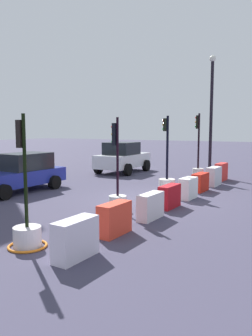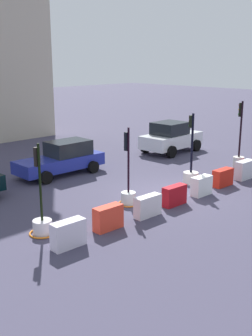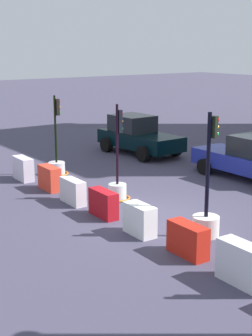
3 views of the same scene
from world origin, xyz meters
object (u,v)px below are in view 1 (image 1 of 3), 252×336
(construction_barrier_5, at_px, (200,182))
(construction_barrier_1, at_px, (114,219))
(car_white_van, at_px, (123,158))
(traffic_light_0, at_px, (27,229))
(traffic_light_3, at_px, (198,166))
(construction_barrier_2, at_px, (151,206))
(construction_barrier_0, at_px, (76,239))
(construction_barrier_4, at_px, (188,188))
(street_lamp_post, at_px, (211,108))
(traffic_light_2, at_px, (167,178))
(traffic_light_1, at_px, (117,197))
(construction_barrier_7, at_px, (221,172))
(construction_barrier_6, at_px, (214,176))
(car_blue_estate, at_px, (19,173))
(construction_barrier_3, at_px, (169,197))

(construction_barrier_5, bearing_deg, construction_barrier_1, 179.67)
(car_white_van, bearing_deg, traffic_light_0, -159.02)
(traffic_light_3, height_order, construction_barrier_2, traffic_light_3)
(construction_barrier_0, relative_size, construction_barrier_4, 1.12)
(street_lamp_post, bearing_deg, traffic_light_2, 177.66)
(traffic_light_1, relative_size, construction_barrier_5, 2.76)
(construction_barrier_1, distance_m, construction_barrier_7, 10.61)
(construction_barrier_5, xyz_separation_m, construction_barrier_6, (1.75, -0.11, 0.05))
(car_blue_estate, bearing_deg, construction_barrier_2, -100.66)
(traffic_light_0, distance_m, car_white_van, 13.64)
(construction_barrier_2, bearing_deg, construction_barrier_5, 1.13)
(construction_barrier_4, xyz_separation_m, car_white_van, (5.67, 6.25, 0.51))
(construction_barrier_4, distance_m, construction_barrier_6, 3.53)
(construction_barrier_2, bearing_deg, traffic_light_3, 8.79)
(construction_barrier_4, xyz_separation_m, construction_barrier_7, (5.34, 0.07, 0.04))
(traffic_light_1, xyz_separation_m, traffic_light_3, (8.28, -0.08, 0.23))
(construction_barrier_0, distance_m, car_blue_estate, 8.48)
(construction_barrier_3, height_order, construction_barrier_7, construction_barrier_7)
(construction_barrier_1, bearing_deg, construction_barrier_0, -175.28)
(construction_barrier_2, height_order, construction_barrier_5, construction_barrier_5)
(traffic_light_3, distance_m, construction_barrier_4, 5.45)
(traffic_light_3, relative_size, construction_barrier_1, 3.27)
(car_blue_estate, bearing_deg, traffic_light_1, -99.02)
(construction_barrier_2, bearing_deg, construction_barrier_3, 2.33)
(traffic_light_1, bearing_deg, car_blue_estate, 80.98)
(traffic_light_3, height_order, construction_barrier_0, traffic_light_3)
(construction_barrier_0, bearing_deg, construction_barrier_1, 4.72)
(traffic_light_0, distance_m, construction_barrier_5, 8.92)
(construction_barrier_6, bearing_deg, construction_barrier_1, 179.04)
(traffic_light_0, height_order, car_blue_estate, traffic_light_0)
(traffic_light_2, xyz_separation_m, construction_barrier_2, (-4.51, -1.38, -0.17))
(construction_barrier_3, height_order, construction_barrier_5, construction_barrier_3)
(traffic_light_1, distance_m, construction_barrier_4, 3.31)
(traffic_light_1, relative_size, construction_barrier_1, 2.87)
(construction_barrier_2, xyz_separation_m, construction_barrier_7, (8.77, 0.10, 0.06))
(traffic_light_3, bearing_deg, traffic_light_1, 179.48)
(construction_barrier_4, bearing_deg, car_white_van, 47.77)
(construction_barrier_0, relative_size, construction_barrier_7, 0.98)
(construction_barrier_5, distance_m, construction_barrier_7, 3.57)
(construction_barrier_2, relative_size, construction_barrier_7, 1.00)
(car_white_van, bearing_deg, construction_barrier_0, -153.72)
(construction_barrier_4, height_order, construction_barrier_5, construction_barrier_4)
(traffic_light_1, height_order, traffic_light_3, traffic_light_3)
(traffic_light_0, distance_m, car_blue_estate, 7.39)
(construction_barrier_2, bearing_deg, construction_barrier_0, -179.92)
(construction_barrier_0, distance_m, car_white_van, 14.21)
(traffic_light_2, relative_size, construction_barrier_0, 2.93)
(construction_barrier_6, bearing_deg, traffic_light_3, 37.58)
(traffic_light_0, bearing_deg, street_lamp_post, -1.04)
(construction_barrier_6, relative_size, car_white_van, 0.27)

